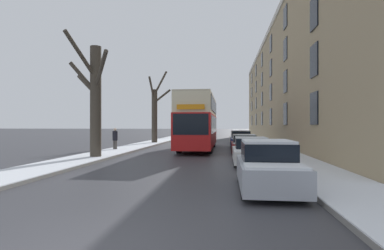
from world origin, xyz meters
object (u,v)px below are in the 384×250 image
at_px(bare_tree_left_0, 95,97).
at_px(pedestrian_left_sidewalk, 115,138).
at_px(double_decker_bus, 199,120).
at_px(parked_car_3, 241,140).
at_px(parked_car_1, 251,152).
at_px(bare_tree_left_3, 187,120).
at_px(parked_car_4, 238,138).
at_px(parked_car_0, 268,167).
at_px(bare_tree_left_1, 155,113).
at_px(oncoming_van, 201,131).
at_px(bare_tree_left_2, 176,118).
at_px(parked_car_2, 244,145).

bearing_deg(bare_tree_left_0, pedestrian_left_sidewalk, 98.63).
xyz_separation_m(double_decker_bus, parked_car_3, (3.48, 2.29, -1.72)).
bearing_deg(parked_car_1, pedestrian_left_sidewalk, 146.19).
height_order(bare_tree_left_3, parked_car_4, bare_tree_left_3).
relative_size(parked_car_4, pedestrian_left_sidewalk, 2.22).
relative_size(bare_tree_left_0, parked_car_0, 1.77).
bearing_deg(parked_car_0, bare_tree_left_1, 111.91).
relative_size(parked_car_0, parked_car_3, 0.88).
bearing_deg(pedestrian_left_sidewalk, parked_car_0, -28.62).
distance_m(oncoming_van, pedestrian_left_sidewalk, 16.76).
relative_size(bare_tree_left_3, parked_car_0, 1.63).
xyz_separation_m(bare_tree_left_1, parked_car_3, (8.81, -4.80, -2.62)).
distance_m(double_decker_bus, parked_car_1, 9.49).
bearing_deg(parked_car_4, parked_car_0, -90.00).
xyz_separation_m(bare_tree_left_0, bare_tree_left_3, (-0.03, 41.81, -0.68)).
distance_m(bare_tree_left_0, parked_car_4, 18.41).
relative_size(parked_car_0, pedestrian_left_sidewalk, 2.23).
height_order(bare_tree_left_1, bare_tree_left_3, bare_tree_left_1).
xyz_separation_m(bare_tree_left_2, double_decker_bus, (5.26, -20.20, -0.71)).
bearing_deg(parked_car_0, parked_car_1, 90.00).
distance_m(bare_tree_left_3, pedestrian_left_sidewalk, 36.54).
distance_m(bare_tree_left_2, pedestrian_left_sidewalk, 22.49).
height_order(bare_tree_left_2, bare_tree_left_3, bare_tree_left_3).
distance_m(parked_car_0, parked_car_4, 23.16).
distance_m(bare_tree_left_1, bare_tree_left_3, 27.22).
bearing_deg(parked_car_3, parked_car_2, -90.00).
bearing_deg(parked_car_0, double_decker_bus, 103.23).
relative_size(parked_car_0, parked_car_1, 0.94).
xyz_separation_m(bare_tree_left_1, parked_car_0, (8.81, -21.89, -2.62)).
bearing_deg(parked_car_3, bare_tree_left_2, 116.01).
height_order(parked_car_2, parked_car_3, parked_car_3).
bearing_deg(parked_car_2, parked_car_0, -90.00).
bearing_deg(bare_tree_left_3, bare_tree_left_2, -89.39).
bearing_deg(oncoming_van, parked_car_0, -81.12).
xyz_separation_m(bare_tree_left_3, parked_car_1, (8.89, -42.96, -2.32)).
bearing_deg(pedestrian_left_sidewalk, parked_car_2, 19.65).
bearing_deg(parked_car_4, parked_car_1, -90.00).
relative_size(bare_tree_left_3, parked_car_4, 1.63).
distance_m(bare_tree_left_2, parked_car_4, 14.92).
xyz_separation_m(parked_car_0, parked_car_1, (0.00, 6.16, -0.06)).
xyz_separation_m(bare_tree_left_0, pedestrian_left_sidewalk, (-0.81, 5.33, -2.66)).
height_order(double_decker_bus, oncoming_van, double_decker_bus).
relative_size(parked_car_3, pedestrian_left_sidewalk, 2.53).
distance_m(parked_car_4, oncoming_van, 7.04).
height_order(parked_car_0, oncoming_van, oncoming_van).
relative_size(bare_tree_left_1, double_decker_bus, 0.71).
distance_m(bare_tree_left_1, bare_tree_left_2, 13.11).
distance_m(bare_tree_left_2, oncoming_van, 7.95).
bearing_deg(oncoming_van, parked_car_4, -50.46).
xyz_separation_m(bare_tree_left_1, parked_car_4, (8.81, 1.27, -2.67)).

